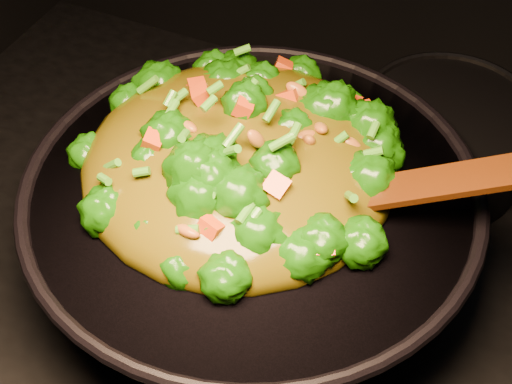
% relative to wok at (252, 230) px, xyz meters
% --- Properties ---
extents(wok, '(0.55, 0.55, 0.13)m').
position_rel_wok_xyz_m(wok, '(0.00, 0.00, 0.00)').
color(wok, black).
rests_on(wok, stovetop).
extents(stir_fry, '(0.42, 0.42, 0.11)m').
position_rel_wok_xyz_m(stir_fry, '(-0.02, 0.02, 0.12)').
color(stir_fry, '#175906').
rests_on(stir_fry, wok).
extents(spatula, '(0.26, 0.11, 0.11)m').
position_rel_wok_xyz_m(spatula, '(0.17, 0.03, 0.11)').
color(spatula, '#371204').
rests_on(spatula, wok).
extents(back_pot, '(0.26, 0.26, 0.12)m').
position_rel_wok_xyz_m(back_pot, '(0.15, 0.24, -0.01)').
color(back_pot, black).
rests_on(back_pot, stovetop).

